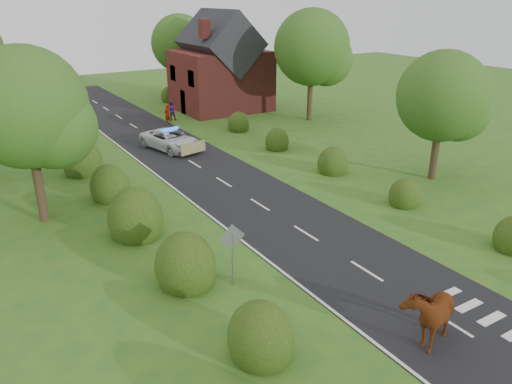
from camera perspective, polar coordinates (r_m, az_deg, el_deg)
ground at (r=20.69m, az=12.52°, el=-8.84°), size 120.00×120.00×0.00m
road at (r=32.02m, az=-6.27°, el=2.71°), size 6.00×70.00×0.02m
road_markings at (r=29.61m, az=-7.29°, el=1.11°), size 4.96×70.00×0.01m
hedgerow_left at (r=26.73m, az=-15.80°, el=-0.21°), size 2.75×50.41×3.00m
hedgerow_right at (r=32.18m, az=7.36°, el=3.77°), size 2.10×45.78×2.10m
tree_left_a at (r=24.99m, az=-24.14°, el=8.27°), size 5.74×5.60×8.38m
tree_right_a at (r=30.82m, az=20.97°, el=9.80°), size 5.33×5.20×7.56m
tree_right_b at (r=43.98m, az=6.82°, el=15.75°), size 6.56×6.40×9.40m
tree_right_c at (r=55.18m, az=-8.34°, el=16.22°), size 6.15×6.00×8.58m
road_sign at (r=18.60m, az=-2.70°, el=-6.14°), size 1.06×0.08×2.53m
house at (r=48.43m, az=-4.08°, el=13.81°), size 8.00×7.40×9.17m
cow at (r=17.10m, az=19.06°, el=-13.22°), size 2.78×2.16×1.75m
police_van at (r=36.20m, az=-9.74°, el=5.90°), size 3.47×5.48×1.55m
pedestrian_red at (r=43.72m, az=-10.11°, el=8.76°), size 0.73×0.64×1.67m
pedestrian_purple at (r=44.93m, az=-9.66°, el=9.17°), size 1.00×0.88×1.73m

